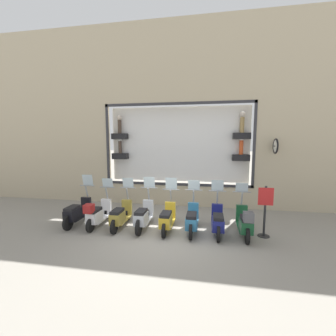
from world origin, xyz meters
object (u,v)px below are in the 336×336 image
at_px(scooter_olive_5, 120,215).
at_px(scooter_black_7, 77,212).
at_px(scooter_silver_4, 143,216).
at_px(scooter_white_6, 97,214).
at_px(scooter_navy_1, 218,221).
at_px(scooter_yellow_3, 167,218).
at_px(shop_sign_post, 265,210).
at_px(scooter_teal_2, 192,220).
at_px(scooter_green_0, 245,222).

xyz_separation_m(scooter_olive_5, scooter_black_7, (0.01, 1.66, 0.02)).
distance_m(scooter_silver_4, scooter_white_6, 1.66).
bearing_deg(scooter_navy_1, scooter_silver_4, 89.88).
relative_size(scooter_yellow_3, shop_sign_post, 1.11).
height_order(scooter_silver_4, scooter_olive_5, scooter_silver_4).
relative_size(scooter_navy_1, scooter_silver_4, 0.99).
xyz_separation_m(scooter_teal_2, scooter_olive_5, (-0.00, 2.48, -0.00)).
bearing_deg(scooter_silver_4, scooter_navy_1, -90.12).
bearing_deg(scooter_black_7, scooter_silver_4, -89.99).
xyz_separation_m(scooter_olive_5, shop_sign_post, (0.07, -4.75, 0.44)).
bearing_deg(scooter_green_0, scooter_white_6, 90.05).
distance_m(scooter_green_0, scooter_white_6, 4.97).
height_order(scooter_navy_1, scooter_olive_5, scooter_navy_1).
distance_m(scooter_navy_1, shop_sign_post, 1.50).
bearing_deg(scooter_navy_1, scooter_black_7, 89.94).
distance_m(scooter_yellow_3, scooter_white_6, 2.48).
height_order(scooter_silver_4, scooter_white_6, scooter_silver_4).
distance_m(scooter_navy_1, scooter_yellow_3, 1.66).
xyz_separation_m(scooter_green_0, scooter_navy_1, (0.06, 0.83, -0.04)).
bearing_deg(scooter_white_6, scooter_yellow_3, -88.44).
bearing_deg(scooter_silver_4, scooter_olive_5, 90.42).
xyz_separation_m(scooter_green_0, scooter_teal_2, (0.06, 1.66, -0.04)).
bearing_deg(scooter_teal_2, shop_sign_post, -88.15).
relative_size(scooter_teal_2, scooter_olive_5, 1.00).
bearing_deg(scooter_teal_2, scooter_silver_4, 89.80).
distance_m(scooter_white_6, scooter_black_7, 0.83).
relative_size(scooter_green_0, scooter_yellow_3, 1.00).
bearing_deg(scooter_white_6, shop_sign_post, -88.55).
height_order(scooter_teal_2, scooter_silver_4, scooter_silver_4).
bearing_deg(shop_sign_post, scooter_white_6, 91.45).
distance_m(scooter_navy_1, scooter_teal_2, 0.83).
bearing_deg(scooter_navy_1, scooter_yellow_3, 90.03).
bearing_deg(scooter_yellow_3, scooter_navy_1, -89.97).
bearing_deg(scooter_silver_4, scooter_teal_2, -90.20).
xyz_separation_m(scooter_yellow_3, scooter_white_6, (-0.07, 2.48, 0.04)).
bearing_deg(scooter_green_0, scooter_navy_1, 85.56).
distance_m(scooter_green_0, scooter_silver_4, 3.31).
relative_size(scooter_teal_2, scooter_black_7, 1.00).
relative_size(scooter_navy_1, scooter_teal_2, 1.00).
bearing_deg(scooter_teal_2, scooter_yellow_3, 90.02).
relative_size(scooter_olive_5, shop_sign_post, 1.11).
bearing_deg(shop_sign_post, scooter_yellow_3, 91.36).
bearing_deg(scooter_teal_2, scooter_white_6, 91.17).
distance_m(scooter_teal_2, scooter_olive_5, 2.48).
xyz_separation_m(scooter_green_0, scooter_white_6, (-0.00, 4.97, -0.01)).
relative_size(scooter_navy_1, scooter_yellow_3, 1.00).
distance_m(scooter_green_0, scooter_black_7, 5.79).
xyz_separation_m(scooter_green_0, scooter_black_7, (0.07, 5.79, -0.02)).
relative_size(scooter_silver_4, scooter_olive_5, 1.01).
xyz_separation_m(scooter_silver_4, scooter_black_7, (-0.00, 2.48, -0.00)).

